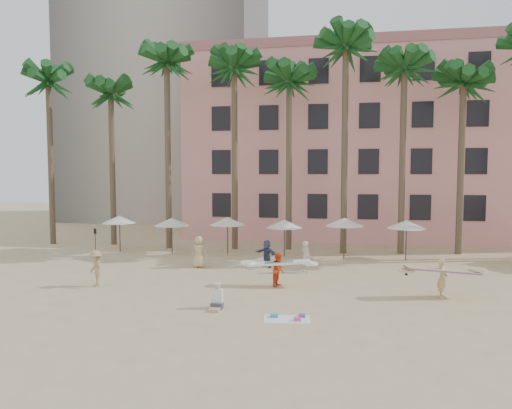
% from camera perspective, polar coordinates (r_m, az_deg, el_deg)
% --- Properties ---
extents(ground, '(120.00, 120.00, 0.00)m').
position_cam_1_polar(ground, '(19.25, 2.62, -13.29)').
color(ground, '#D1B789').
rests_on(ground, ground).
extents(pink_hotel, '(35.00, 14.00, 16.00)m').
position_cam_1_polar(pink_hotel, '(44.56, 15.83, 6.78)').
color(pink_hotel, pink).
rests_on(pink_hotel, ground).
extents(grey_tower, '(22.00, 18.00, 50.00)m').
position_cam_1_polar(grey_tower, '(62.80, -10.47, 21.82)').
color(grey_tower, '#A89E8E').
rests_on(grey_tower, ground).
extents(palm_row, '(44.40, 5.40, 16.30)m').
position_cam_1_polar(palm_row, '(34.07, 6.74, 16.26)').
color(palm_row, brown).
rests_on(palm_row, ground).
extents(umbrella_row, '(22.50, 2.70, 2.73)m').
position_cam_1_polar(umbrella_row, '(31.36, -0.06, -2.20)').
color(umbrella_row, '#332B23').
rests_on(umbrella_row, ground).
extents(beach_towel, '(1.90, 1.19, 0.14)m').
position_cam_1_polar(beach_towel, '(18.42, 4.04, -14.00)').
color(beach_towel, white).
rests_on(beach_towel, ground).
extents(carrier_yellow, '(3.45, 1.46, 1.82)m').
position_cam_1_polar(carrier_yellow, '(22.74, 22.27, -8.20)').
color(carrier_yellow, tan).
rests_on(carrier_yellow, ground).
extents(carrier_white, '(3.21, 1.03, 1.69)m').
position_cam_1_polar(carrier_white, '(23.19, 2.88, -7.96)').
color(carrier_white, '#E84818').
rests_on(carrier_white, ground).
extents(beachgoers, '(11.28, 7.29, 1.91)m').
position_cam_1_polar(beachgoers, '(26.13, -6.69, -6.66)').
color(beachgoers, '#343A5C').
rests_on(beachgoers, ground).
extents(paddle, '(0.18, 0.04, 2.23)m').
position_cam_1_polar(paddle, '(30.43, -19.45, -4.37)').
color(paddle, black).
rests_on(paddle, ground).
extents(seated_man, '(0.47, 0.83, 1.07)m').
position_cam_1_polar(seated_man, '(19.65, -4.93, -11.81)').
color(seated_man, '#3F3F4C').
rests_on(seated_man, ground).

